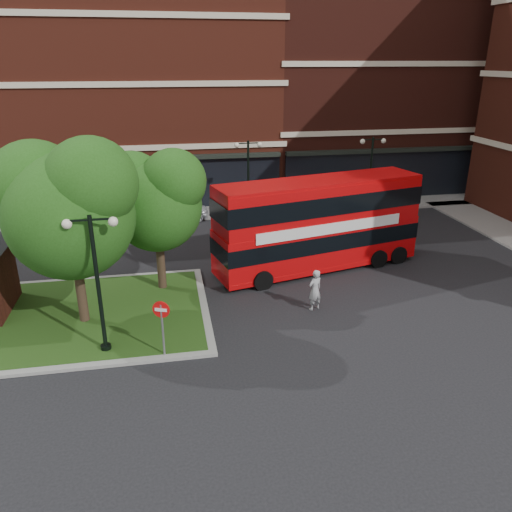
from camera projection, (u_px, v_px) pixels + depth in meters
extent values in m
plane|color=black|center=(262.00, 340.00, 18.20)|extent=(120.00, 120.00, 0.00)
cube|color=slate|center=(214.00, 212.00, 33.27)|extent=(44.00, 3.00, 0.12)
cube|color=maroon|center=(90.00, 97.00, 36.21)|extent=(26.00, 12.00, 14.00)
cube|color=#471911|center=(376.00, 80.00, 39.59)|extent=(18.00, 12.00, 16.00)
cube|color=gray|center=(47.00, 319.00, 19.56)|extent=(12.60, 7.60, 0.12)
cube|color=#19380F|center=(47.00, 319.00, 19.55)|extent=(12.00, 7.00, 0.15)
cylinder|color=#2D2116|center=(79.00, 277.00, 18.66)|extent=(0.36, 0.36, 3.92)
sphere|color=#1F4D13|center=(70.00, 216.00, 17.79)|extent=(4.60, 4.60, 4.60)
sphere|color=#1F4D13|center=(36.00, 188.00, 17.89)|extent=(3.45, 3.45, 3.45)
sphere|color=#1F4D13|center=(91.00, 183.00, 17.06)|extent=(3.22, 3.22, 3.22)
cylinder|color=#2D2116|center=(160.00, 253.00, 21.54)|extent=(0.36, 0.36, 3.47)
sphere|color=#1F4D13|center=(157.00, 206.00, 20.77)|extent=(3.80, 3.80, 3.80)
sphere|color=#1F4D13|center=(132.00, 185.00, 20.83)|extent=(2.85, 2.85, 2.85)
sphere|color=#1F4D13|center=(174.00, 181.00, 20.14)|extent=(2.66, 2.66, 2.66)
cylinder|color=black|center=(98.00, 288.00, 16.53)|extent=(0.14, 0.14, 5.00)
cylinder|color=black|center=(106.00, 349.00, 17.39)|extent=(0.36, 0.36, 0.30)
cube|color=black|center=(90.00, 220.00, 15.67)|extent=(1.40, 0.06, 0.06)
sphere|color=#F2EACC|center=(67.00, 224.00, 15.58)|extent=(0.32, 0.32, 0.32)
sphere|color=#F2EACC|center=(113.00, 222.00, 15.82)|extent=(0.32, 0.32, 0.32)
cylinder|color=black|center=(248.00, 182.00, 30.88)|extent=(0.14, 0.14, 5.00)
cylinder|color=black|center=(249.00, 218.00, 31.74)|extent=(0.36, 0.36, 0.30)
cube|color=black|center=(248.00, 143.00, 30.02)|extent=(1.40, 0.06, 0.06)
sphere|color=#F2EACC|center=(237.00, 145.00, 29.94)|extent=(0.32, 0.32, 0.32)
sphere|color=#F2EACC|center=(260.00, 144.00, 30.17)|extent=(0.32, 0.32, 0.32)
cylinder|color=black|center=(370.00, 176.00, 32.24)|extent=(0.14, 0.14, 5.00)
cylinder|color=black|center=(367.00, 211.00, 33.11)|extent=(0.36, 0.36, 0.30)
cube|color=black|center=(373.00, 140.00, 31.38)|extent=(1.40, 0.06, 0.06)
sphere|color=#F2EACC|center=(363.00, 141.00, 31.30)|extent=(0.32, 0.32, 0.32)
sphere|color=#F2EACC|center=(383.00, 141.00, 31.54)|extent=(0.32, 0.32, 0.32)
cube|color=#BA0709|center=(318.00, 241.00, 24.03)|extent=(10.36, 4.62, 1.93)
cube|color=#BA0709|center=(319.00, 203.00, 23.32)|extent=(10.26, 4.58, 1.93)
cube|color=black|center=(320.00, 201.00, 23.28)|extent=(10.36, 4.62, 0.87)
cube|color=silver|center=(332.00, 228.00, 22.66)|extent=(7.37, 1.83, 0.51)
imported|color=#9A9B9D|center=(315.00, 290.00, 20.15)|extent=(0.75, 0.64, 1.73)
imported|color=silver|center=(175.00, 209.00, 31.53)|extent=(4.25, 1.88, 1.42)
imported|color=white|center=(314.00, 199.00, 33.63)|extent=(4.88, 1.95, 1.58)
cylinder|color=slate|center=(163.00, 331.00, 16.77)|extent=(0.07, 0.07, 2.03)
cylinder|color=red|center=(161.00, 309.00, 16.47)|extent=(0.57, 0.26, 0.59)
cube|color=white|center=(161.00, 309.00, 16.47)|extent=(0.40, 0.19, 0.11)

